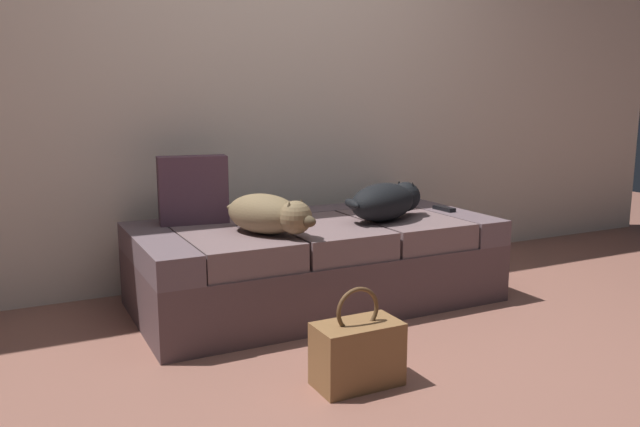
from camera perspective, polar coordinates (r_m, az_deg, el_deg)
ground_plane at (r=2.55m, az=10.01°, el=-14.17°), size 10.00×10.00×0.00m
back_wall at (r=3.76m, az=-4.84°, el=15.64°), size 6.40×0.10×2.80m
couch at (r=3.29m, az=-0.40°, el=-4.42°), size 1.83×0.89×0.43m
dog_tan at (r=2.93m, az=-4.61°, el=-0.07°), size 0.38×0.52×0.19m
dog_dark at (r=3.29m, az=6.04°, el=1.12°), size 0.55×0.38×0.19m
tv_remote at (r=3.62m, az=11.14°, el=0.44°), size 0.05×0.15×0.02m
throw_pillow at (r=3.23m, az=-11.39°, el=2.11°), size 0.35×0.17×0.34m
handbag at (r=2.39m, az=3.39°, el=-12.42°), size 0.32×0.18×0.38m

